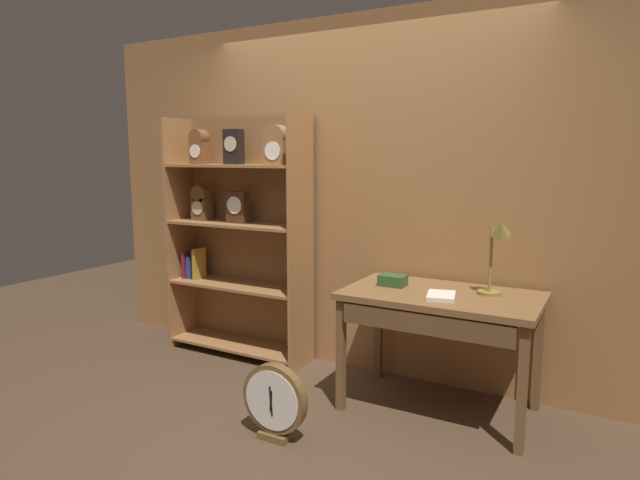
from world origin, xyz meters
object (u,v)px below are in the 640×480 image
object	(u,v)px
workbench	(440,308)
open_repair_manual	(441,296)
bookshelf	(238,231)
desk_lamp	(497,246)
toolbox_small	(393,280)
round_clock_large	(275,401)

from	to	relation	value
workbench	open_repair_manual	distance (m)	0.15
bookshelf	desk_lamp	world-z (taller)	bookshelf
toolbox_small	round_clock_large	size ratio (longest dim) A/B	0.38
workbench	round_clock_large	distance (m)	1.15
desk_lamp	round_clock_large	bearing A→B (deg)	-138.64
workbench	round_clock_large	world-z (taller)	workbench
open_repair_manual	toolbox_small	bearing A→B (deg)	144.71
desk_lamp	toolbox_small	world-z (taller)	desk_lamp
bookshelf	workbench	xyz separation A→B (m)	(1.74, -0.25, -0.33)
workbench	round_clock_large	size ratio (longest dim) A/B	2.66
toolbox_small	open_repair_manual	xyz separation A→B (m)	(0.37, -0.15, -0.02)
toolbox_small	round_clock_large	distance (m)	1.08
open_repair_manual	round_clock_large	xyz separation A→B (m)	(-0.73, -0.69, -0.55)
toolbox_small	workbench	bearing A→B (deg)	-8.77
toolbox_small	open_repair_manual	distance (m)	0.40
desk_lamp	open_repair_manual	world-z (taller)	desk_lamp
bookshelf	toolbox_small	size ratio (longest dim) A/B	11.24
bookshelf	open_repair_manual	xyz separation A→B (m)	(1.78, -0.34, -0.23)
bookshelf	workbench	size ratio (longest dim) A/B	1.61
open_repair_manual	round_clock_large	distance (m)	1.15
bookshelf	workbench	distance (m)	1.79
bookshelf	open_repair_manual	size ratio (longest dim) A/B	8.67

